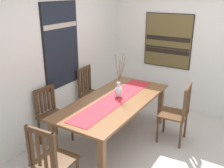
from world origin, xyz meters
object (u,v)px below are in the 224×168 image
Objects in this scene: chair_1 at (51,161)px; chair_3 at (177,113)px; painting_on_side_wall at (168,41)px; chair_0 at (90,92)px; painting_on_back_wall at (61,45)px; chair_2 at (52,114)px; dining_table at (115,105)px; centerpiece_vase at (119,90)px.

chair_3 is (1.92, -0.83, -0.01)m from chair_1.
chair_3 is 0.92× the size of painting_on_side_wall.
painting_on_back_wall is (-0.49, 0.20, 0.95)m from chair_0.
chair_0 is 0.93× the size of painting_on_side_wall.
chair_1 is 0.92× the size of painting_on_side_wall.
chair_1 is at bearing -136.45° from chair_2.
chair_3 is at bearing -23.34° from chair_1.
painting_on_back_wall is 2.13m from painting_on_side_wall.
chair_0 is 1.00× the size of chair_1.
chair_1 is 2.09m from chair_3.
painting_on_side_wall reaches higher than chair_0.
chair_3 is at bearing -89.44° from chair_0.
dining_table is 0.99m from chair_0.
chair_0 is at bearing 142.23° from painting_on_side_wall.
painting_on_back_wall is at bearing 105.40° from chair_3.
painting_on_side_wall is at bearing 28.06° from chair_3.
centerpiece_vase reaches higher than chair_0.
chair_0 is 2.08m from chair_1.
chair_0 reaches higher than chair_2.
chair_2 is at bearing 179.77° from chair_0.
painting_on_back_wall reaches higher than chair_0.
painting_on_side_wall reaches higher than chair_3.
centerpiece_vase is 0.71× the size of chair_1.
chair_3 is at bearing -58.04° from chair_2.
chair_3 is (0.02, -1.66, -0.02)m from chair_0.
chair_3 is 2.15m from painting_on_back_wall.
chair_3 is 1.67m from painting_on_side_wall.
painting_on_back_wall reaches higher than chair_3.
dining_table is 2.98× the size of centerpiece_vase.
painting_on_back_wall reaches higher than centerpiece_vase.
centerpiece_vase is 1.00m from chair_0.
chair_1 reaches higher than chair_3.
painting_on_back_wall is at bearing 146.20° from painting_on_side_wall.
centerpiece_vase reaches higher than chair_2.
chair_1 is (-1.49, 0.02, -0.35)m from centerpiece_vase.
dining_table is 2.27× the size of chair_2.
centerpiece_vase is 1.77m from painting_on_side_wall.
painting_on_back_wall is 1.31× the size of painting_on_side_wall.
chair_1 is 1.07× the size of chair_2.
painting_on_back_wall is at bearing 20.12° from chair_2.
chair_2 is at bearing 121.96° from chair_3.
painting_on_side_wall reaches higher than dining_table.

